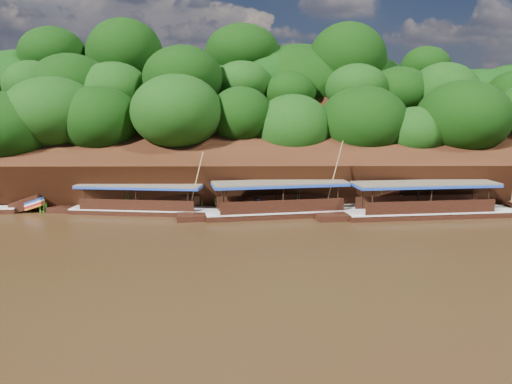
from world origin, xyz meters
TOP-DOWN VIEW (x-y plane):
  - ground at (0.00, 0.00)m, footprint 160.00×160.00m
  - riverbank at (-0.01, 22.73)m, footprint 120.00×30.06m
  - boat_0 at (11.38, 7.33)m, footprint 16.30×4.07m
  - boat_1 at (0.49, 7.77)m, footprint 15.34×4.79m
  - boat_2 at (-10.27, 8.39)m, footprint 14.63×3.58m
  - reeds at (-3.00, 9.43)m, footprint 48.85×2.10m

SIDE VIEW (x-z plane):
  - ground at x=0.00m, z-range 0.00..0.00m
  - boat_2 at x=-10.27m, z-range -2.11..3.14m
  - boat_0 at x=11.38m, z-range -3.08..4.27m
  - boat_1 at x=0.49m, z-range -2.52..3.71m
  - reeds at x=-3.00m, z-range -0.12..1.78m
  - riverbank at x=-0.01m, z-range -7.81..11.59m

